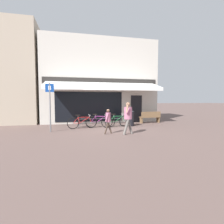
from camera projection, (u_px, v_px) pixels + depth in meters
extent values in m
plane|color=brown|center=(107.00, 128.00, 10.78)|extent=(160.00, 160.00, 0.00)
cube|color=beige|center=(100.00, 82.00, 14.46)|extent=(8.95, 3.00, 6.49)
cube|color=black|center=(90.00, 107.00, 12.90)|extent=(4.92, 0.04, 2.20)
cube|color=black|center=(136.00, 109.00, 13.72)|extent=(0.90, 0.04, 2.10)
cube|color=#282623|center=(103.00, 81.00, 12.99)|extent=(8.50, 0.06, 0.44)
cube|color=white|center=(105.00, 85.00, 12.19)|extent=(8.06, 1.74, 0.50)
cube|color=white|center=(107.00, 89.00, 11.37)|extent=(8.06, 0.03, 0.20)
cylinder|color=#47494F|center=(100.00, 119.00, 11.17)|extent=(2.80, 0.04, 0.04)
cylinder|color=#47494F|center=(79.00, 124.00, 10.90)|extent=(0.04, 0.04, 0.55)
cylinder|color=#47494F|center=(120.00, 122.00, 11.49)|extent=(0.04, 0.04, 0.55)
torus|color=black|center=(91.00, 122.00, 10.86)|extent=(0.72, 0.23, 0.71)
cylinder|color=#9E9EA3|center=(91.00, 122.00, 10.86)|extent=(0.08, 0.08, 0.08)
torus|color=black|center=(73.00, 123.00, 10.44)|extent=(0.72, 0.23, 0.71)
cylinder|color=#9E9EA3|center=(73.00, 123.00, 10.44)|extent=(0.08, 0.08, 0.08)
cylinder|color=#B21E1E|center=(84.00, 120.00, 10.68)|extent=(0.62, 0.10, 0.38)
cylinder|color=#B21E1E|center=(84.00, 117.00, 10.63)|extent=(0.69, 0.15, 0.05)
cylinder|color=#B21E1E|center=(79.00, 120.00, 10.55)|extent=(0.12, 0.10, 0.37)
cylinder|color=#B21E1E|center=(76.00, 123.00, 10.52)|extent=(0.39, 0.10, 0.05)
cylinder|color=#B21E1E|center=(76.00, 120.00, 10.47)|extent=(0.34, 0.05, 0.37)
cylinder|color=#B21E1E|center=(90.00, 120.00, 10.81)|extent=(0.16, 0.10, 0.34)
cylinder|color=#9E9EA3|center=(78.00, 116.00, 10.49)|extent=(0.06, 0.05, 0.11)
cube|color=black|center=(78.00, 115.00, 10.47)|extent=(0.25, 0.14, 0.06)
cylinder|color=#9E9EA3|center=(89.00, 116.00, 10.75)|extent=(0.03, 0.04, 0.14)
cylinder|color=#9E9EA3|center=(89.00, 115.00, 10.74)|extent=(0.11, 0.52, 0.08)
torus|color=black|center=(107.00, 122.00, 10.98)|extent=(0.72, 0.26, 0.73)
cylinder|color=#9E9EA3|center=(107.00, 122.00, 10.98)|extent=(0.08, 0.08, 0.07)
torus|color=black|center=(91.00, 122.00, 11.03)|extent=(0.72, 0.26, 0.73)
cylinder|color=#9E9EA3|center=(91.00, 122.00, 11.03)|extent=(0.08, 0.08, 0.07)
cylinder|color=#892D7A|center=(101.00, 119.00, 10.99)|extent=(0.55, 0.17, 0.39)
cylinder|color=#892D7A|center=(100.00, 116.00, 10.99)|extent=(0.60, 0.20, 0.05)
cylinder|color=#892D7A|center=(96.00, 119.00, 11.01)|extent=(0.11, 0.08, 0.38)
cylinder|color=#892D7A|center=(94.00, 122.00, 11.02)|extent=(0.35, 0.13, 0.05)
cylinder|color=#892D7A|center=(93.00, 119.00, 11.02)|extent=(0.30, 0.10, 0.38)
cylinder|color=#892D7A|center=(106.00, 119.00, 10.98)|extent=(0.14, 0.08, 0.35)
cylinder|color=#9E9EA3|center=(95.00, 115.00, 11.01)|extent=(0.06, 0.04, 0.11)
cube|color=black|center=(95.00, 114.00, 11.00)|extent=(0.26, 0.16, 0.05)
cylinder|color=#9E9EA3|center=(105.00, 115.00, 10.97)|extent=(0.03, 0.04, 0.14)
cylinder|color=#9E9EA3|center=(105.00, 114.00, 10.97)|extent=(0.16, 0.51, 0.04)
torus|color=black|center=(124.00, 121.00, 11.53)|extent=(0.71, 0.14, 0.70)
cylinder|color=#9E9EA3|center=(124.00, 121.00, 11.53)|extent=(0.08, 0.07, 0.07)
torus|color=black|center=(110.00, 122.00, 11.22)|extent=(0.71, 0.14, 0.70)
cylinder|color=#9E9EA3|center=(110.00, 122.00, 11.22)|extent=(0.08, 0.07, 0.07)
cylinder|color=#23703D|center=(119.00, 119.00, 11.41)|extent=(0.55, 0.10, 0.38)
cylinder|color=#23703D|center=(118.00, 116.00, 11.39)|extent=(0.61, 0.10, 0.05)
cylinder|color=#23703D|center=(114.00, 119.00, 11.31)|extent=(0.11, 0.04, 0.37)
cylinder|color=#23703D|center=(113.00, 122.00, 11.27)|extent=(0.35, 0.07, 0.05)
cylinder|color=#23703D|center=(112.00, 119.00, 11.26)|extent=(0.30, 0.08, 0.37)
cylinder|color=#23703D|center=(123.00, 119.00, 11.51)|extent=(0.14, 0.03, 0.34)
cylinder|color=#9E9EA3|center=(114.00, 115.00, 11.29)|extent=(0.05, 0.02, 0.11)
cube|color=black|center=(113.00, 114.00, 11.28)|extent=(0.25, 0.13, 0.05)
cylinder|color=#9E9EA3|center=(123.00, 115.00, 11.49)|extent=(0.03, 0.03, 0.14)
cylinder|color=#9E9EA3|center=(123.00, 114.00, 11.48)|extent=(0.08, 0.52, 0.04)
cylinder|color=slate|center=(126.00, 127.00, 8.74)|extent=(0.36, 0.17, 0.81)
cylinder|color=slate|center=(130.00, 126.00, 8.99)|extent=(0.36, 0.17, 0.81)
cylinder|color=#B26684|center=(128.00, 113.00, 8.82)|extent=(0.45, 0.45, 0.61)
sphere|color=#A87A5B|center=(128.00, 104.00, 8.79)|extent=(0.20, 0.20, 0.20)
cylinder|color=#B26684|center=(129.00, 113.00, 9.06)|extent=(0.31, 0.16, 0.55)
cylinder|color=#B26684|center=(128.00, 111.00, 8.56)|extent=(0.26, 0.20, 0.29)
cylinder|color=#A87A5B|center=(127.00, 109.00, 8.56)|extent=(0.20, 0.22, 0.42)
cube|color=black|center=(128.00, 105.00, 8.60)|extent=(0.03, 0.07, 0.14)
cylinder|color=#47382D|center=(107.00, 128.00, 8.92)|extent=(0.26, 0.10, 0.63)
cylinder|color=#47382D|center=(110.00, 128.00, 9.08)|extent=(0.26, 0.10, 0.63)
cylinder|color=#B26684|center=(108.00, 117.00, 8.97)|extent=(0.27, 0.27, 0.48)
sphere|color=brown|center=(108.00, 111.00, 8.94)|extent=(0.16, 0.16, 0.16)
cylinder|color=#B26684|center=(109.00, 117.00, 9.12)|extent=(0.22, 0.10, 0.43)
cylinder|color=#B26684|center=(107.00, 118.00, 8.81)|extent=(0.22, 0.10, 0.43)
cylinder|color=black|center=(130.00, 119.00, 11.71)|extent=(0.52, 0.52, 0.98)
cone|color=#33353A|center=(130.00, 111.00, 11.67)|extent=(0.53, 0.53, 0.10)
cylinder|color=slate|center=(50.00, 108.00, 9.42)|extent=(0.07, 0.07, 2.67)
cube|color=#14429E|center=(50.00, 88.00, 9.34)|extent=(0.44, 0.02, 0.44)
cube|color=white|center=(50.00, 88.00, 9.33)|extent=(0.14, 0.01, 0.22)
cube|color=brown|center=(150.00, 117.00, 13.29)|extent=(1.63, 0.56, 0.06)
cube|color=brown|center=(151.00, 114.00, 13.09)|extent=(1.60, 0.17, 0.40)
cube|color=brown|center=(141.00, 120.00, 13.09)|extent=(0.11, 0.36, 0.45)
cube|color=brown|center=(158.00, 120.00, 13.51)|extent=(0.11, 0.36, 0.45)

